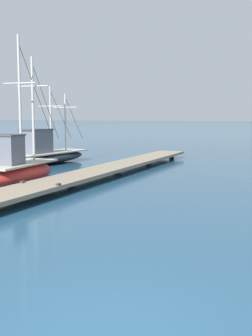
% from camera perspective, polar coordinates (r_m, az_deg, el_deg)
% --- Properties ---
extents(floating_dock, '(3.52, 24.13, 0.53)m').
position_cam_1_polar(floating_dock, '(21.21, -3.73, -0.46)').
color(floating_dock, gray).
rests_on(floating_dock, ground).
extents(fishing_boat_0, '(3.24, 7.34, 4.82)m').
position_cam_1_polar(fishing_boat_0, '(28.00, -10.25, 1.77)').
color(fishing_boat_0, black).
rests_on(fishing_boat_0, ground).
extents(fishing_boat_2, '(1.76, 6.14, 6.41)m').
position_cam_1_polar(fishing_boat_2, '(19.58, -13.71, -0.25)').
color(fishing_boat_2, '#AD2823').
rests_on(fishing_boat_2, ground).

